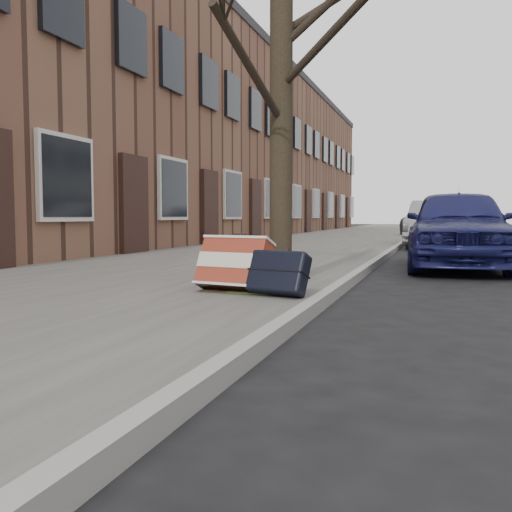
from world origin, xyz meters
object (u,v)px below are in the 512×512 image
(suitcase_navy, at_px, (278,272))
(car_near_mid, at_px, (437,224))
(car_near_front, at_px, (457,228))
(street_tree, at_px, (281,46))
(suitcase_red, at_px, (234,264))

(suitcase_navy, height_order, car_near_mid, car_near_mid)
(car_near_front, height_order, car_near_mid, car_near_front)
(car_near_front, bearing_deg, car_near_mid, 90.58)
(car_near_mid, bearing_deg, suitcase_navy, -93.12)
(car_near_front, bearing_deg, suitcase_navy, -111.66)
(street_tree, xyz_separation_m, suitcase_red, (-0.28, -0.69, -2.26))
(street_tree, relative_size, suitcase_navy, 8.92)
(car_near_front, distance_m, car_near_mid, 6.59)
(street_tree, bearing_deg, car_near_front, 64.69)
(suitcase_navy, relative_size, car_near_mid, 0.14)
(suitcase_red, distance_m, car_near_mid, 11.44)
(suitcase_navy, bearing_deg, suitcase_red, 175.83)
(suitcase_red, xyz_separation_m, car_near_mid, (1.82, 11.29, 0.26))
(street_tree, relative_size, car_near_front, 1.28)
(suitcase_red, distance_m, car_near_front, 5.20)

